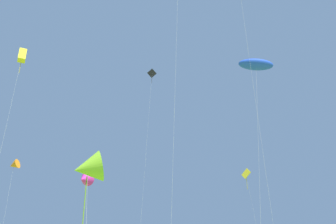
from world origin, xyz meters
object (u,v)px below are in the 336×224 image
kite_orange_delta (14,165)px  kite_yellow_box (22,56)px  kite_blue_parafoil (256,65)px  kite_lime_delta (88,168)px  kite_yellow_diamond (246,175)px  kite_black_diamond (151,78)px  kite_magenta_delta (84,179)px

kite_orange_delta → kite_yellow_box: bearing=-72.0°
kite_blue_parafoil → kite_lime_delta: bearing=-178.2°
kite_yellow_diamond → kite_black_diamond: 25.59m
kite_blue_parafoil → kite_black_diamond: size_ratio=0.62×
kite_orange_delta → kite_black_diamond: (24.05, -2.59, 16.83)m
kite_lime_delta → kite_blue_parafoil: size_ratio=0.46×
kite_orange_delta → kite_blue_parafoil: size_ratio=0.73×
kite_yellow_diamond → kite_blue_parafoil: kite_blue_parafoil is taller
kite_yellow_diamond → kite_black_diamond: bearing=-171.3°
kite_yellow_box → kite_yellow_diamond: (34.92, 22.31, -10.43)m
kite_lime_delta → kite_magenta_delta: bearing=100.3°
kite_magenta_delta → kite_black_diamond: kite_black_diamond is taller
kite_lime_delta → kite_blue_parafoil: 20.95m
kite_yellow_diamond → kite_magenta_delta: bearing=-162.2°
kite_lime_delta → kite_yellow_diamond: bearing=50.1°
kite_lime_delta → kite_yellow_diamond: 38.36m
kite_lime_delta → kite_yellow_diamond: (24.37, 29.18, 5.07)m
kite_magenta_delta → kite_black_diamond: 23.73m
kite_orange_delta → kite_blue_parafoil: kite_blue_parafoil is taller
kite_orange_delta → kite_yellow_diamond: 42.15m
kite_yellow_box → kite_blue_parafoil: 28.71m
kite_yellow_diamond → kite_blue_parafoil: size_ratio=0.69×
kite_yellow_box → kite_yellow_diamond: 42.73m
kite_magenta_delta → kite_blue_parafoil: kite_blue_parafoil is taller
kite_orange_delta → kite_yellow_diamond: kite_orange_delta is taller
kite_yellow_box → kite_orange_delta: 25.09m
kite_blue_parafoil → kite_black_diamond: 30.20m
kite_magenta_delta → kite_yellow_box: size_ratio=0.47×
kite_black_diamond → kite_yellow_box: bearing=-130.8°
kite_orange_delta → kite_yellow_diamond: (42.13, 0.18, -1.07)m
kite_lime_delta → kite_magenta_delta: size_ratio=0.82×
kite_magenta_delta → kite_yellow_box: 19.91m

